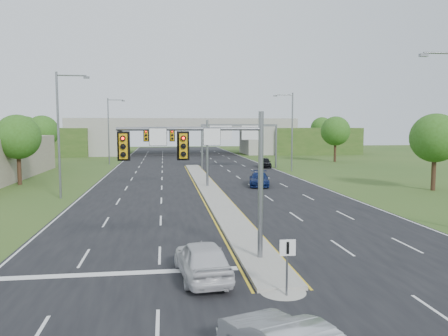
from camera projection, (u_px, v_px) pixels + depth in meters
name	position (u px, v px, depth m)	size (l,w,h in m)	color
ground	(260.00, 261.00, 20.58)	(240.00, 240.00, 0.00)	#2F4E1B
road	(200.00, 177.00, 55.09)	(24.00, 160.00, 0.02)	black
median	(209.00, 189.00, 43.25)	(2.00, 54.00, 0.16)	gray
median_nose	(283.00, 290.00, 16.62)	(2.00, 2.00, 0.16)	gray
lane_markings	(199.00, 183.00, 49.00)	(23.72, 160.00, 0.01)	gold
signal_mast_near	(212.00, 162.00, 19.75)	(6.62, 0.60, 7.00)	slate
signal_mast_far	(185.00, 142.00, 44.40)	(6.62, 0.60, 7.00)	slate
keep_right_sign	(287.00, 258.00, 15.97)	(0.60, 0.13, 2.20)	slate
sign_gantry	(238.00, 134.00, 65.29)	(11.58, 0.44, 6.67)	slate
overpass	(183.00, 139.00, 99.13)	(80.00, 14.00, 8.10)	gray
lightpole_l_mid	(61.00, 129.00, 37.91)	(2.85, 0.25, 11.00)	slate
lightpole_l_far	(110.00, 128.00, 72.42)	(2.85, 0.25, 11.00)	slate
lightpole_r_far	(291.00, 128.00, 61.25)	(2.85, 0.25, 11.00)	slate
tree_l_near	(18.00, 137.00, 46.94)	(4.80, 4.80, 7.60)	#382316
tree_l_mid	(42.00, 131.00, 71.02)	(5.20, 5.20, 8.12)	#382316
tree_r_near	(435.00, 138.00, 42.81)	(4.80, 4.80, 7.60)	#382316
tree_r_mid	(335.00, 131.00, 77.84)	(5.20, 5.20, 8.12)	#382316
tree_back_a	(26.00, 128.00, 107.54)	(6.00, 6.00, 8.85)	#382316
tree_back_b	(85.00, 130.00, 109.48)	(5.60, 5.60, 8.32)	#382316
tree_back_c	(271.00, 130.00, 116.02)	(5.60, 5.60, 8.32)	#382316
tree_back_d	(322.00, 128.00, 117.90)	(6.00, 6.00, 8.85)	#382316
car_white	(202.00, 259.00, 18.13)	(1.89, 4.70, 1.60)	silver
car_far_b	(259.00, 179.00, 46.35)	(2.05, 5.05, 1.47)	#0B1742
car_far_c	(265.00, 162.00, 67.37)	(1.80, 4.47, 1.52)	black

